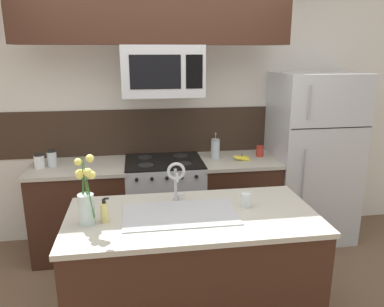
{
  "coord_description": "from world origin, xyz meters",
  "views": [
    {
      "loc": [
        -0.27,
        -2.65,
        1.98
      ],
      "look_at": [
        0.18,
        0.27,
        1.16
      ],
      "focal_mm": 35.0,
      "sensor_mm": 36.0,
      "label": 1
    }
  ],
  "objects": [
    {
      "name": "dish_soap_bottle",
      "position": [
        -0.48,
        -0.39,
        0.98
      ],
      "size": [
        0.06,
        0.05,
        0.16
      ],
      "color": "#DBCC75",
      "rests_on": "island_counter"
    },
    {
      "name": "back_counter_left",
      "position": [
        -0.82,
        0.9,
        0.46
      ],
      "size": [
        0.92,
        0.65,
        0.91
      ],
      "color": "#381E14",
      "rests_on": "ground"
    },
    {
      "name": "storage_jar_tall",
      "position": [
        -1.17,
        0.89,
        0.98
      ],
      "size": [
        0.09,
        0.09,
        0.13
      ],
      "color": "silver",
      "rests_on": "back_counter_left"
    },
    {
      "name": "sink_faucet",
      "position": [
        0.01,
        -0.13,
        1.11
      ],
      "size": [
        0.14,
        0.14,
        0.31
      ],
      "color": "#B7BABF",
      "rests_on": "island_counter"
    },
    {
      "name": "island_counter",
      "position": [
        0.09,
        -0.35,
        0.46
      ],
      "size": [
        1.69,
        0.84,
        0.91
      ],
      "color": "#381E14",
      "rests_on": "ground"
    },
    {
      "name": "banana_bunch",
      "position": [
        0.78,
        0.84,
        0.93
      ],
      "size": [
        0.19,
        0.12,
        0.08
      ],
      "color": "yellow",
      "rests_on": "back_counter_right"
    },
    {
      "name": "flower_vase",
      "position": [
        -0.59,
        -0.4,
        1.06
      ],
      "size": [
        0.13,
        0.14,
        0.47
      ],
      "color": "silver",
      "rests_on": "island_counter"
    },
    {
      "name": "coffee_tin",
      "position": [
        1.0,
        0.95,
        0.97
      ],
      "size": [
        0.08,
        0.08,
        0.11
      ],
      "primitive_type": "cylinder",
      "color": "#B22D23",
      "rests_on": "back_counter_right"
    },
    {
      "name": "microwave",
      "position": [
        0.0,
        0.88,
        1.79
      ],
      "size": [
        0.74,
        0.4,
        0.46
      ],
      "color": "#B7BABF"
    },
    {
      "name": "ground_plane",
      "position": [
        0.0,
        0.0,
        0.0
      ],
      "size": [
        10.0,
        10.0,
        0.0
      ],
      "primitive_type": "plane",
      "color": "brown"
    },
    {
      "name": "storage_jar_medium",
      "position": [
        -1.06,
        0.93,
        0.99
      ],
      "size": [
        0.09,
        0.09,
        0.16
      ],
      "color": "silver",
      "rests_on": "back_counter_left"
    },
    {
      "name": "stove_range",
      "position": [
        0.0,
        0.9,
        0.46
      ],
      "size": [
        0.76,
        0.64,
        0.93
      ],
      "color": "#B7BABF",
      "rests_on": "ground"
    },
    {
      "name": "refrigerator",
      "position": [
        1.56,
        0.92,
        0.88
      ],
      "size": [
        0.84,
        0.74,
        1.77
      ],
      "color": "#B7BABF",
      "rests_on": "ground"
    },
    {
      "name": "splash_band",
      "position": [
        0.0,
        1.22,
        1.15
      ],
      "size": [
        3.3,
        0.01,
        0.48
      ],
      "primitive_type": "cube",
      "color": "#332319",
      "rests_on": "rear_partition"
    },
    {
      "name": "upper_cabinet_band",
      "position": [
        -0.06,
        0.85,
        2.32
      ],
      "size": [
        2.41,
        0.34,
        0.6
      ],
      "primitive_type": "cube",
      "color": "#381E14"
    },
    {
      "name": "kitchen_sink",
      "position": [
        0.01,
        -0.35,
        0.84
      ],
      "size": [
        0.76,
        0.44,
        0.16
      ],
      "color": "#ADAFB5",
      "rests_on": "island_counter"
    },
    {
      "name": "rear_partition",
      "position": [
        0.3,
        1.28,
        1.3
      ],
      "size": [
        5.2,
        0.1,
        2.6
      ],
      "primitive_type": "cube",
      "color": "silver",
      "rests_on": "ground"
    },
    {
      "name": "french_press",
      "position": [
        0.53,
        0.96,
        1.01
      ],
      "size": [
        0.09,
        0.09,
        0.27
      ],
      "color": "silver",
      "rests_on": "back_counter_right"
    },
    {
      "name": "back_counter_right",
      "position": [
        0.76,
        0.9,
        0.46
      ],
      "size": [
        0.79,
        0.65,
        0.91
      ],
      "color": "#381E14",
      "rests_on": "ground"
    },
    {
      "name": "drinking_glass",
      "position": [
        0.48,
        -0.29,
        0.96
      ],
      "size": [
        0.07,
        0.07,
        0.1
      ],
      "color": "silver",
      "rests_on": "island_counter"
    }
  ]
}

